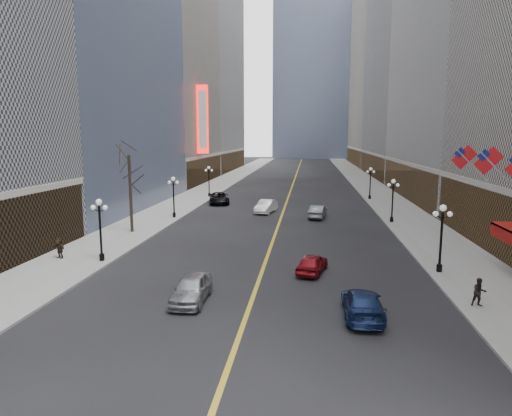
% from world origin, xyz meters
% --- Properties ---
extents(sidewalk_east, '(6.00, 230.00, 0.15)m').
position_xyz_m(sidewalk_east, '(14.00, 70.00, 0.07)').
color(sidewalk_east, gray).
rests_on(sidewalk_east, ground).
extents(sidewalk_west, '(6.00, 230.00, 0.15)m').
position_xyz_m(sidewalk_west, '(-14.00, 70.00, 0.07)').
color(sidewalk_west, gray).
rests_on(sidewalk_west, ground).
extents(lane_line, '(0.25, 200.00, 0.02)m').
position_xyz_m(lane_line, '(0.00, 80.00, 0.01)').
color(lane_line, gold).
rests_on(lane_line, ground).
extents(bldg_east_c, '(26.60, 40.60, 48.80)m').
position_xyz_m(bldg_east_c, '(29.88, 106.00, 24.18)').
color(bldg_east_c, '#969698').
rests_on(bldg_east_c, ground).
extents(bldg_east_d, '(26.60, 46.60, 62.80)m').
position_xyz_m(bldg_east_d, '(29.90, 149.00, 31.17)').
color(bldg_east_d, '#B3A794').
rests_on(bldg_east_d, ground).
extents(bldg_west_c, '(26.60, 30.60, 50.80)m').
position_xyz_m(bldg_west_c, '(-29.88, 87.00, 25.19)').
color(bldg_west_c, '#B3A794').
rests_on(bldg_west_c, ground).
extents(bldg_west_d, '(26.60, 38.60, 72.80)m').
position_xyz_m(bldg_west_d, '(-29.92, 121.00, 36.17)').
color(bldg_west_d, '#B9B7B0').
rests_on(bldg_west_d, ground).
extents(streetlamp_east_1, '(1.26, 0.44, 4.52)m').
position_xyz_m(streetlamp_east_1, '(11.80, 30.00, 2.90)').
color(streetlamp_east_1, black).
rests_on(streetlamp_east_1, sidewalk_east).
extents(streetlamp_east_2, '(1.26, 0.44, 4.52)m').
position_xyz_m(streetlamp_east_2, '(11.80, 48.00, 2.90)').
color(streetlamp_east_2, black).
rests_on(streetlamp_east_2, sidewalk_east).
extents(streetlamp_east_3, '(1.26, 0.44, 4.52)m').
position_xyz_m(streetlamp_east_3, '(11.80, 66.00, 2.90)').
color(streetlamp_east_3, black).
rests_on(streetlamp_east_3, sidewalk_east).
extents(streetlamp_west_1, '(1.26, 0.44, 4.52)m').
position_xyz_m(streetlamp_west_1, '(-11.80, 30.00, 2.90)').
color(streetlamp_west_1, black).
rests_on(streetlamp_west_1, sidewalk_west).
extents(streetlamp_west_2, '(1.26, 0.44, 4.52)m').
position_xyz_m(streetlamp_west_2, '(-11.80, 48.00, 2.90)').
color(streetlamp_west_2, black).
rests_on(streetlamp_west_2, sidewalk_west).
extents(streetlamp_west_3, '(1.26, 0.44, 4.52)m').
position_xyz_m(streetlamp_west_3, '(-11.80, 66.00, 2.90)').
color(streetlamp_west_3, black).
rests_on(streetlamp_west_3, sidewalk_west).
extents(flag_4, '(2.87, 0.12, 2.87)m').
position_xyz_m(flag_4, '(15.31, 32.00, 7.29)').
color(flag_4, '#B2B2B7').
rests_on(flag_4, ground).
extents(flag_5, '(2.87, 0.12, 2.87)m').
position_xyz_m(flag_5, '(15.31, 37.00, 7.29)').
color(flag_5, '#B2B2B7').
rests_on(flag_5, ground).
extents(awning_c, '(1.40, 4.00, 0.93)m').
position_xyz_m(awning_c, '(16.11, 30.00, 3.08)').
color(awning_c, maroon).
rests_on(awning_c, ground).
extents(theatre_marquee, '(2.00, 0.55, 12.00)m').
position_xyz_m(theatre_marquee, '(-15.88, 80.00, 12.00)').
color(theatre_marquee, red).
rests_on(theatre_marquee, ground).
extents(tree_west_far, '(3.60, 3.60, 7.92)m').
position_xyz_m(tree_west_far, '(-13.50, 40.00, 6.24)').
color(tree_west_far, '#2D231C').
rests_on(tree_west_far, sidewalk_west).
extents(car_nb_near, '(1.81, 4.40, 1.49)m').
position_xyz_m(car_nb_near, '(-3.30, 23.04, 0.75)').
color(car_nb_near, '#9A9CA1').
rests_on(car_nb_near, ground).
extents(car_nb_mid, '(2.58, 4.91, 1.54)m').
position_xyz_m(car_nb_mid, '(-2.00, 53.04, 0.77)').
color(car_nb_mid, silver).
rests_on(car_nb_mid, ground).
extents(car_nb_far, '(3.78, 6.00, 1.55)m').
position_xyz_m(car_nb_far, '(-9.00, 59.61, 0.77)').
color(car_nb_far, black).
rests_on(car_nb_far, ground).
extents(car_sb_near, '(1.98, 4.78, 1.38)m').
position_xyz_m(car_sb_near, '(5.88, 21.95, 0.69)').
color(car_sb_near, '#14224E').
rests_on(car_sb_near, ground).
extents(car_sb_mid, '(2.42, 4.11, 1.31)m').
position_xyz_m(car_sb_mid, '(3.37, 29.23, 0.66)').
color(car_sb_mid, maroon).
rests_on(car_sb_mid, ground).
extents(car_sb_far, '(2.18, 4.60, 1.46)m').
position_xyz_m(car_sb_far, '(4.07, 50.11, 0.73)').
color(car_sb_far, '#565B5E').
rests_on(car_sb_far, ground).
extents(ped_east_walk, '(0.76, 0.44, 1.53)m').
position_xyz_m(ped_east_walk, '(12.13, 23.73, 0.92)').
color(ped_east_walk, black).
rests_on(ped_east_walk, sidewalk_east).
extents(ped_west_far, '(1.46, 1.01, 1.54)m').
position_xyz_m(ped_west_far, '(-15.20, 30.31, 0.92)').
color(ped_west_far, black).
rests_on(ped_west_far, sidewalk_west).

